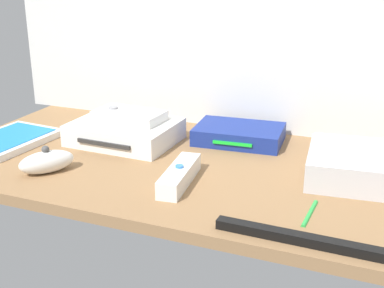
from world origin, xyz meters
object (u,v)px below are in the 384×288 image
(remote_classic_pad, at_px, (129,116))
(remote_nunchuk, at_px, (47,162))
(game_case, at_px, (9,140))
(mini_computer, at_px, (358,165))
(network_router, at_px, (239,134))
(remote_wand, at_px, (180,175))
(stylus_pen, at_px, (310,212))
(game_console, at_px, (125,132))
(sensor_bar, at_px, (301,239))

(remote_classic_pad, bearing_deg, remote_nunchuk, -100.33)
(game_case, bearing_deg, mini_computer, 11.47)
(network_router, bearing_deg, game_case, -161.31)
(remote_wand, bearing_deg, mini_computer, 19.15)
(network_router, relative_size, remote_nunchuk, 1.77)
(network_router, bearing_deg, stylus_pen, -58.73)
(remote_wand, xyz_separation_m, remote_classic_pad, (-0.19, 0.17, 0.04))
(remote_nunchuk, bearing_deg, game_console, 111.60)
(mini_computer, height_order, sensor_bar, mini_computer)
(remote_classic_pad, bearing_deg, stylus_pen, -21.69)
(sensor_bar, distance_m, stylus_pen, 0.09)
(game_case, height_order, network_router, network_router)
(game_case, bearing_deg, remote_classic_pad, 32.11)
(game_case, xyz_separation_m, remote_nunchuk, (0.17, -0.10, 0.01))
(remote_wand, bearing_deg, network_router, 76.44)
(game_console, relative_size, mini_computer, 1.15)
(game_case, distance_m, sensor_bar, 0.67)
(game_console, distance_m, remote_nunchuk, 0.20)
(mini_computer, bearing_deg, network_router, 156.27)
(game_console, distance_m, sensor_bar, 0.50)
(network_router, xyz_separation_m, stylus_pen, (0.20, -0.27, -0.01))
(network_router, distance_m, remote_nunchuk, 0.40)
(stylus_pen, bearing_deg, network_router, 125.83)
(game_console, bearing_deg, stylus_pen, -21.87)
(sensor_bar, bearing_deg, game_case, 165.96)
(remote_classic_pad, relative_size, stylus_pen, 1.65)
(mini_computer, relative_size, remote_classic_pad, 1.25)
(game_console, relative_size, remote_wand, 1.42)
(mini_computer, xyz_separation_m, remote_nunchuk, (-0.52, -0.18, -0.01))
(game_case, bearing_deg, network_router, 28.11)
(game_console, distance_m, remote_classic_pad, 0.04)
(remote_nunchuk, relative_size, stylus_pen, 1.19)
(remote_wand, bearing_deg, sensor_bar, -33.82)
(game_console, height_order, remote_wand, game_console)
(remote_wand, distance_m, sensor_bar, 0.26)
(mini_computer, distance_m, remote_wand, 0.31)
(game_case, height_order, remote_classic_pad, remote_classic_pad)
(stylus_pen, bearing_deg, remote_wand, 172.79)
(remote_wand, height_order, remote_classic_pad, remote_classic_pad)
(game_case, xyz_separation_m, sensor_bar, (0.64, -0.17, -0.00))
(game_console, xyz_separation_m, game_case, (-0.22, -0.10, -0.01))
(game_case, relative_size, remote_wand, 1.33)
(remote_wand, distance_m, remote_classic_pad, 0.26)
(remote_wand, xyz_separation_m, remote_nunchuk, (-0.24, -0.04, 0.01))
(mini_computer, xyz_separation_m, network_router, (-0.25, 0.11, -0.01))
(game_case, height_order, remote_wand, remote_wand)
(remote_nunchuk, height_order, remote_classic_pad, remote_classic_pad)
(network_router, bearing_deg, mini_computer, -28.30)
(network_router, height_order, sensor_bar, network_router)
(remote_nunchuk, xyz_separation_m, stylus_pen, (0.47, 0.02, -0.02))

